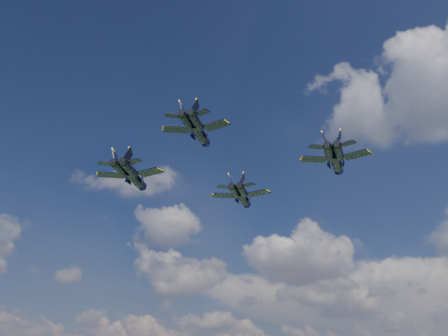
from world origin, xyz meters
The scene contains 4 objects.
jet_lead centered at (-5.05, 25.63, 60.07)m, with size 12.11×16.55×3.97m.
jet_left centered at (-12.99, 0.74, 59.16)m, with size 12.52×16.97×4.09m.
jet_right centered at (23.07, 15.14, 58.07)m, with size 11.40×15.80×3.75m.
jet_slot centered at (11.93, -8.90, 58.04)m, with size 10.04×13.76×3.29m.
Camera 1 is at (64.02, -68.91, 20.48)m, focal length 45.00 mm.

